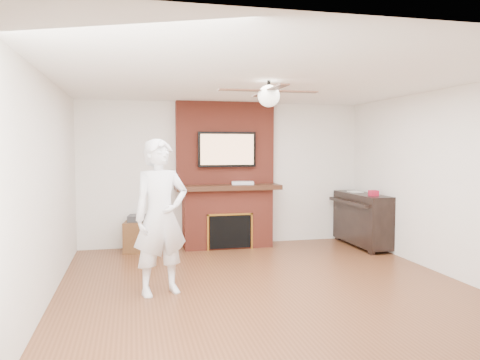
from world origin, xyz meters
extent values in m
cube|color=#562E19|center=(0.00, 0.00, -0.09)|extent=(5.36, 5.86, 0.18)
cube|color=white|center=(0.00, 0.00, 2.59)|extent=(5.36, 5.86, 0.18)
cube|color=silver|center=(0.00, 2.84, 1.25)|extent=(5.36, 0.18, 2.50)
cube|color=silver|center=(0.00, -2.84, 1.25)|extent=(5.36, 0.18, 2.50)
cube|color=silver|center=(-2.59, 0.00, 1.25)|extent=(0.18, 5.86, 2.50)
cube|color=silver|center=(2.59, 0.00, 1.25)|extent=(0.18, 5.86, 2.50)
cube|color=maroon|center=(0.00, 2.50, 0.50)|extent=(1.50, 0.50, 1.00)
cube|color=black|center=(0.00, 2.47, 1.04)|extent=(1.78, 0.64, 0.08)
cube|color=maroon|center=(0.00, 2.65, 1.79)|extent=(1.70, 0.20, 1.42)
cube|color=black|center=(0.00, 2.25, 0.31)|extent=(0.70, 0.06, 0.55)
cube|color=#BF8C2D|center=(0.00, 2.24, 0.60)|extent=(0.78, 0.02, 0.03)
cube|color=#BF8C2D|center=(-0.38, 2.24, 0.31)|extent=(0.03, 0.02, 0.61)
cube|color=#BF8C2D|center=(0.38, 2.24, 0.31)|extent=(0.03, 0.02, 0.61)
cube|color=black|center=(0.00, 2.50, 1.68)|extent=(1.00, 0.07, 0.60)
cube|color=tan|center=(0.00, 2.47, 1.68)|extent=(0.92, 0.01, 0.52)
cylinder|color=black|center=(0.00, 0.00, 2.43)|extent=(0.04, 0.04, 0.14)
sphere|color=white|center=(0.00, 0.00, 2.32)|extent=(0.26, 0.26, 0.26)
cube|color=black|center=(0.33, 0.00, 2.38)|extent=(0.55, 0.11, 0.01)
cube|color=black|center=(0.00, 0.33, 2.38)|extent=(0.11, 0.55, 0.01)
cube|color=black|center=(-0.33, 0.00, 2.38)|extent=(0.55, 0.11, 0.01)
cube|color=black|center=(0.00, -0.33, 2.38)|extent=(0.11, 0.55, 0.01)
imported|color=silver|center=(-1.27, 0.11, 0.91)|extent=(0.77, 0.63, 1.81)
cube|color=#502F17|center=(-1.46, 2.48, 0.25)|extent=(0.59, 0.59, 0.50)
cube|color=#2F2F31|center=(-1.46, 2.48, 0.55)|extent=(0.44, 0.38, 0.10)
cube|color=black|center=(2.28, 2.00, 0.49)|extent=(0.44, 1.41, 0.87)
cube|color=black|center=(2.13, 1.37, 0.38)|extent=(0.06, 0.11, 0.76)
cube|color=black|center=(2.13, 2.63, 0.38)|extent=(0.06, 0.11, 0.76)
cube|color=black|center=(2.05, 2.00, 0.78)|extent=(0.17, 1.30, 0.05)
cube|color=silver|center=(2.28, 2.27, 0.93)|extent=(0.19, 0.27, 0.01)
cube|color=#A8142D|center=(2.28, 1.62, 0.96)|extent=(0.13, 0.13, 0.09)
cube|color=silver|center=(0.26, 2.45, 1.11)|extent=(0.40, 0.27, 0.05)
cylinder|color=#F25B1C|center=(-0.15, 2.38, 0.07)|extent=(0.07, 0.07, 0.13)
cylinder|color=#4B7E32|center=(-0.02, 2.38, 0.05)|extent=(0.07, 0.07, 0.09)
cylinder|color=beige|center=(0.07, 2.31, 0.06)|extent=(0.08, 0.08, 0.12)
cylinder|color=teal|center=(0.18, 2.32, 0.04)|extent=(0.06, 0.06, 0.07)
camera|label=1|loc=(-1.58, -5.34, 1.72)|focal=35.00mm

